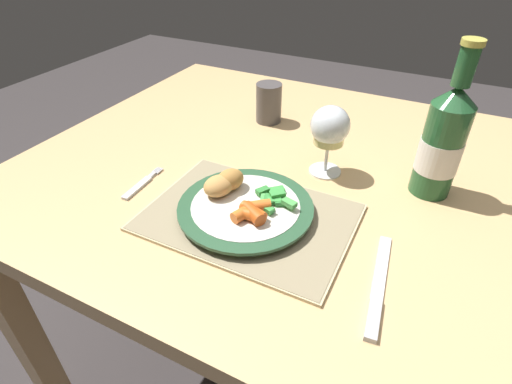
{
  "coord_description": "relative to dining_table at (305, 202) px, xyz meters",
  "views": [
    {
      "loc": [
        0.23,
        -0.7,
        1.2
      ],
      "look_at": [
        -0.04,
        -0.18,
        0.78
      ],
      "focal_mm": 28.0,
      "sensor_mm": 36.0,
      "label": 1
    }
  ],
  "objects": [
    {
      "name": "ground_plane",
      "position": [
        0.0,
        0.0,
        -0.65
      ],
      "size": [
        6.0,
        6.0,
        0.0
      ],
      "primitive_type": "plane",
      "color": "#383333"
    },
    {
      "name": "green_beans_pile",
      "position": [
        -0.0,
        -0.17,
        0.12
      ],
      "size": [
        0.09,
        0.09,
        0.02
      ],
      "color": "green",
      "rests_on": "dinner_plate"
    },
    {
      "name": "wine_glass",
      "position": [
        0.04,
        0.01,
        0.19
      ],
      "size": [
        0.08,
        0.08,
        0.15
      ],
      "color": "silver",
      "rests_on": "dining_table"
    },
    {
      "name": "placemat",
      "position": [
        -0.04,
        -0.21,
        0.09
      ],
      "size": [
        0.37,
        0.26,
        0.01
      ],
      "color": "#CCB789",
      "rests_on": "dining_table"
    },
    {
      "name": "drinking_cup",
      "position": [
        -0.18,
        0.17,
        0.14
      ],
      "size": [
        0.07,
        0.07,
        0.1
      ],
      "color": "#4C4747",
      "rests_on": "dining_table"
    },
    {
      "name": "table_knife",
      "position": [
        0.21,
        -0.27,
        0.09
      ],
      "size": [
        0.04,
        0.21,
        0.01
      ],
      "color": "silver",
      "rests_on": "dining_table"
    },
    {
      "name": "bottle",
      "position": [
        0.24,
        0.03,
        0.2
      ],
      "size": [
        0.08,
        0.08,
        0.29
      ],
      "color": "#23562D",
      "rests_on": "dining_table"
    },
    {
      "name": "fork",
      "position": [
        -0.28,
        -0.21,
        0.09
      ],
      "size": [
        0.02,
        0.12,
        0.01
      ],
      "color": "silver",
      "rests_on": "dining_table"
    },
    {
      "name": "dinner_plate",
      "position": [
        -0.04,
        -0.2,
        0.11
      ],
      "size": [
        0.24,
        0.24,
        0.02
      ],
      "color": "silver",
      "rests_on": "placemat"
    },
    {
      "name": "dining_table",
      "position": [
        0.0,
        0.0,
        0.0
      ],
      "size": [
        1.22,
        0.96,
        0.74
      ],
      "color": "tan",
      "rests_on": "ground"
    },
    {
      "name": "breaded_croquettes",
      "position": [
        -0.1,
        -0.18,
        0.13
      ],
      "size": [
        0.07,
        0.09,
        0.04
      ],
      "color": "#B77F3D",
      "rests_on": "dinner_plate"
    },
    {
      "name": "glazed_carrots",
      "position": [
        -0.02,
        -0.23,
        0.13
      ],
      "size": [
        0.06,
        0.07,
        0.02
      ],
      "color": "orange",
      "rests_on": "dinner_plate"
    }
  ]
}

